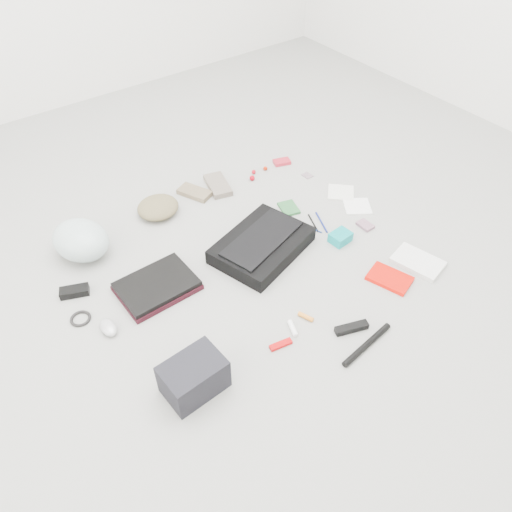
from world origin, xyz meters
TOP-DOWN VIEW (x-y plane):
  - ground_plane at (0.00, 0.00)m, footprint 4.00×4.00m
  - messenger_bag at (0.07, 0.05)m, footprint 0.51×0.43m
  - bag_flap at (0.07, 0.05)m, footprint 0.44×0.29m
  - laptop_sleeve at (-0.44, 0.13)m, footprint 0.33×0.25m
  - laptop at (-0.44, 0.13)m, footprint 0.32×0.24m
  - bike_helmet at (-0.60, 0.53)m, footprint 0.31×0.34m
  - beanie at (-0.18, 0.59)m, footprint 0.25×0.25m
  - mitten_left at (0.05, 0.62)m, footprint 0.15×0.20m
  - mitten_right at (0.19, 0.60)m, footprint 0.15×0.22m
  - power_brick at (-0.74, 0.32)m, footprint 0.13×0.10m
  - cable_coil at (-0.77, 0.17)m, footprint 0.10×0.10m
  - mouse at (-0.70, 0.05)m, footprint 0.06×0.10m
  - camera_bag at (-0.56, -0.38)m, footprint 0.23×0.17m
  - multitool at (-0.19, -0.42)m, footprint 0.10×0.04m
  - toiletry_tube_white at (-0.11, -0.39)m, footprint 0.05×0.08m
  - toiletry_tube_orange at (-0.03, -0.38)m, footprint 0.04×0.07m
  - u_lock at (0.08, -0.53)m, footprint 0.14×0.08m
  - bike_pump at (0.07, -0.63)m, footprint 0.28×0.06m
  - book_red at (0.41, -0.43)m, footprint 0.17×0.21m
  - book_white at (0.60, -0.44)m, footprint 0.19×0.25m
  - notepad at (0.38, 0.22)m, footprint 0.11×0.13m
  - pen_blue at (0.36, 0.04)m, footprint 0.05×0.12m
  - pen_black at (0.40, 0.06)m, footprint 0.06×0.13m
  - pen_navy at (0.44, 0.04)m, footprint 0.07×0.15m
  - accordion_wallet at (0.42, -0.12)m, footprint 0.10×0.09m
  - card_deck at (0.59, -0.11)m, footprint 0.06×0.08m
  - napkin_top at (0.69, 0.16)m, footprint 0.19×0.19m
  - napkin_bottom at (0.67, 0.02)m, footprint 0.18×0.18m
  - lollipop_a at (0.38, 0.54)m, footprint 0.03×0.03m
  - lollipop_b at (0.42, 0.59)m, footprint 0.03×0.03m
  - lollipop_c at (0.49, 0.58)m, footprint 0.03×0.03m
  - altoids_tin at (0.61, 0.57)m, footprint 0.11×0.09m
  - stamp_sheet at (0.65, 0.39)m, footprint 0.05×0.06m

SIDE VIEW (x-z plane):
  - ground_plane at x=0.00m, z-range 0.00..0.00m
  - stamp_sheet at x=0.65m, z-range 0.00..0.00m
  - pen_blue at x=0.36m, z-range 0.00..0.01m
  - napkin_bottom at x=0.67m, z-range 0.00..0.01m
  - pen_black at x=0.40m, z-range 0.00..0.01m
  - napkin_top at x=0.69m, z-range 0.00..0.01m
  - pen_navy at x=0.44m, z-range 0.00..0.01m
  - cable_coil at x=-0.77m, z-range 0.00..0.01m
  - notepad at x=0.38m, z-range 0.00..0.01m
  - multitool at x=-0.19m, z-range 0.00..0.01m
  - card_deck at x=0.59m, z-range 0.00..0.02m
  - book_red at x=0.41m, z-range 0.00..0.02m
  - toiletry_tube_orange at x=-0.03m, z-range 0.00..0.02m
  - altoids_tin at x=0.61m, z-range 0.00..0.02m
  - toiletry_tube_white at x=-0.11m, z-range 0.00..0.02m
  - laptop_sleeve at x=-0.44m, z-range 0.00..0.02m
  - book_white at x=0.60m, z-range 0.00..0.02m
  - lollipop_b at x=0.42m, z-range 0.00..0.02m
  - lollipop_c at x=0.49m, z-range 0.00..0.02m
  - bike_pump at x=0.07m, z-range 0.00..0.03m
  - mitten_left at x=0.05m, z-range 0.00..0.03m
  - u_lock at x=0.08m, z-range 0.00..0.03m
  - lollipop_a at x=0.38m, z-range 0.00..0.03m
  - mitten_right at x=0.19m, z-range 0.00..0.03m
  - power_brick at x=-0.74m, z-range 0.00..0.03m
  - mouse at x=-0.70m, z-range 0.00..0.04m
  - accordion_wallet at x=0.42m, z-range 0.00..0.05m
  - laptop at x=-0.44m, z-range 0.02..0.04m
  - messenger_bag at x=0.07m, z-range 0.00..0.07m
  - beanie at x=-0.18m, z-range 0.00..0.07m
  - camera_bag at x=-0.56m, z-range 0.00..0.14m
  - bag_flap at x=0.07m, z-range 0.07..0.08m
  - bike_helmet at x=-0.60m, z-range 0.00..0.17m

